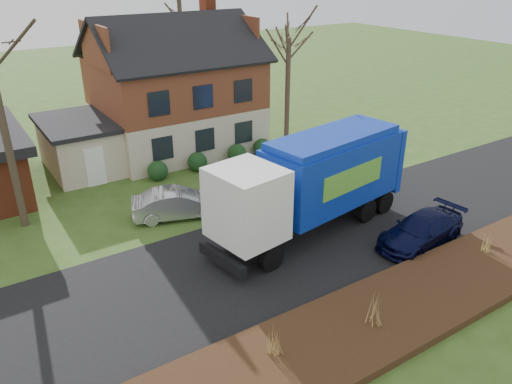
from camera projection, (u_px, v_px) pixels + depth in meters
ground at (279, 252)px, 20.39m from camera, size 120.00×120.00×0.00m
road at (279, 252)px, 20.38m from camera, size 80.00×7.00×0.02m
mulch_verge at (373, 321)px, 16.29m from camera, size 80.00×3.50×0.30m
main_house at (167, 85)px, 30.00m from camera, size 12.95×8.95×9.26m
garbage_truck at (315, 179)px, 21.15m from camera, size 10.10×4.09×4.21m
silver_sedan at (178, 203)px, 22.93m from camera, size 4.41×2.66×1.37m
navy_wagon at (421, 230)px, 20.76m from camera, size 4.58×2.25×1.28m
tree_front_east at (289, 18)px, 28.67m from camera, size 3.47×3.47×9.63m
grass_clump_west at (276, 340)px, 14.60m from camera, size 0.34×0.28×0.91m
grass_clump_mid at (377, 312)px, 15.68m from camera, size 0.36×0.30×1.01m
grass_clump_east at (488, 243)px, 19.74m from camera, size 0.30×0.25×0.76m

